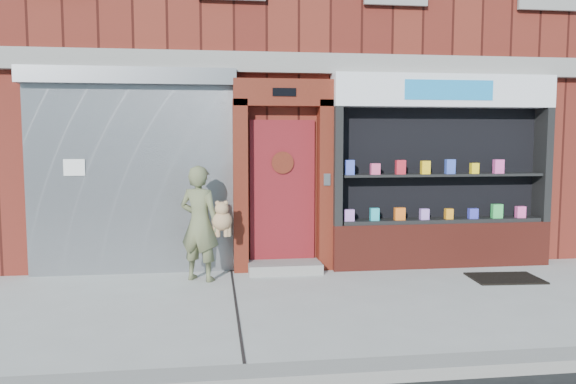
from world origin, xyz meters
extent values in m
plane|color=#9E9E99|center=(0.00, 0.00, 0.00)|extent=(80.00, 80.00, 0.00)
cube|color=gray|center=(0.00, -2.15, 0.06)|extent=(60.00, 0.30, 0.12)
cube|color=#581A14|center=(0.00, 6.00, 4.00)|extent=(12.00, 8.00, 8.00)
cube|color=gray|center=(0.00, 1.92, 3.15)|extent=(12.00, 0.16, 0.30)
cube|color=gray|center=(-3.00, 1.94, 1.40)|extent=(3.00, 0.10, 2.80)
cube|color=slate|center=(-3.00, 1.88, 2.92)|extent=(3.10, 0.30, 0.24)
cube|color=white|center=(-3.80, 1.88, 1.60)|extent=(0.30, 0.01, 0.24)
cube|color=#4F170D|center=(-1.40, 1.86, 1.30)|extent=(0.22, 0.28, 2.60)
cube|color=#4F170D|center=(-0.10, 1.86, 1.30)|extent=(0.22, 0.28, 2.60)
cube|color=#4F170D|center=(-0.75, 1.86, 2.70)|extent=(1.50, 0.28, 0.40)
cube|color=black|center=(-0.75, 1.71, 2.70)|extent=(0.35, 0.01, 0.12)
cube|color=maroon|center=(-0.75, 1.97, 1.20)|extent=(1.00, 0.06, 2.20)
cylinder|color=black|center=(-0.75, 1.93, 1.65)|extent=(0.28, 0.02, 0.28)
cylinder|color=#4F170D|center=(-0.75, 1.92, 1.65)|extent=(0.34, 0.02, 0.34)
cube|color=gray|center=(-0.75, 1.70, 0.07)|extent=(1.10, 0.55, 0.15)
cube|color=slate|center=(-0.10, 1.71, 1.40)|extent=(0.10, 0.02, 0.18)
cube|color=maroon|center=(1.75, 1.80, 0.35)|extent=(3.50, 0.40, 0.70)
cube|color=black|center=(0.06, 1.80, 1.60)|extent=(0.12, 0.40, 1.80)
cube|color=black|center=(3.44, 1.80, 1.60)|extent=(0.12, 0.40, 1.80)
cube|color=black|center=(1.75, 1.99, 1.60)|extent=(3.30, 0.03, 1.80)
cube|color=black|center=(1.75, 1.80, 0.73)|extent=(3.20, 0.36, 0.06)
cube|color=black|center=(1.75, 1.80, 1.45)|extent=(3.20, 0.36, 0.04)
cube|color=white|center=(1.75, 1.80, 2.75)|extent=(3.50, 0.40, 0.50)
cube|color=#197CBD|center=(1.75, 1.59, 2.75)|extent=(1.40, 0.01, 0.30)
cube|color=#BC7ADC|center=(0.25, 1.72, 0.85)|extent=(0.15, 0.09, 0.18)
cube|color=#26B3C2|center=(0.65, 1.72, 0.86)|extent=(0.13, 0.09, 0.19)
cube|color=orange|center=(1.05, 1.72, 0.86)|extent=(0.16, 0.09, 0.19)
cube|color=#B27EE4|center=(1.45, 1.72, 0.84)|extent=(0.13, 0.09, 0.17)
cube|color=orange|center=(1.85, 1.72, 0.84)|extent=(0.12, 0.09, 0.16)
cube|color=#3B40CB|center=(2.25, 1.72, 0.84)|extent=(0.14, 0.09, 0.16)
cube|color=green|center=(2.65, 1.72, 0.87)|extent=(0.16, 0.09, 0.22)
cube|color=#FA53AA|center=(3.05, 1.72, 0.85)|extent=(0.14, 0.09, 0.18)
cube|color=blue|center=(0.25, 1.72, 1.58)|extent=(0.13, 0.09, 0.22)
cube|color=#E64C7D|center=(0.65, 1.72, 1.55)|extent=(0.14, 0.09, 0.17)
cube|color=red|center=(1.05, 1.72, 1.58)|extent=(0.15, 0.09, 0.22)
cube|color=yellow|center=(1.45, 1.72, 1.57)|extent=(0.13, 0.09, 0.20)
cube|color=blue|center=(1.85, 1.72, 1.58)|extent=(0.14, 0.09, 0.23)
cube|color=yellow|center=(2.25, 1.72, 1.55)|extent=(0.12, 0.09, 0.17)
cube|color=#F050A8|center=(2.65, 1.72, 1.58)|extent=(0.15, 0.09, 0.22)
imported|color=#5E6341|center=(-2.00, 1.38, 0.82)|extent=(0.71, 0.63, 1.64)
sphere|color=#A37C51|center=(-1.69, 1.33, 0.87)|extent=(0.29, 0.29, 0.29)
sphere|color=#A37C51|center=(-1.69, 1.28, 1.04)|extent=(0.19, 0.19, 0.19)
sphere|color=#A37C51|center=(-1.75, 1.28, 1.12)|extent=(0.07, 0.07, 0.07)
sphere|color=#A37C51|center=(-1.63, 1.28, 1.12)|extent=(0.07, 0.07, 0.07)
cylinder|color=#A37C51|center=(-1.79, 1.33, 0.72)|extent=(0.07, 0.07, 0.17)
cylinder|color=#A37C51|center=(-1.59, 1.33, 0.72)|extent=(0.07, 0.07, 0.17)
cylinder|color=#A37C51|center=(-1.75, 1.31, 0.72)|extent=(0.07, 0.07, 0.17)
cylinder|color=#A37C51|center=(-1.63, 1.31, 0.72)|extent=(0.07, 0.07, 0.17)
cube|color=black|center=(2.35, 0.86, 0.01)|extent=(1.01, 0.74, 0.02)
camera|label=1|loc=(-1.81, -6.58, 2.01)|focal=35.00mm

